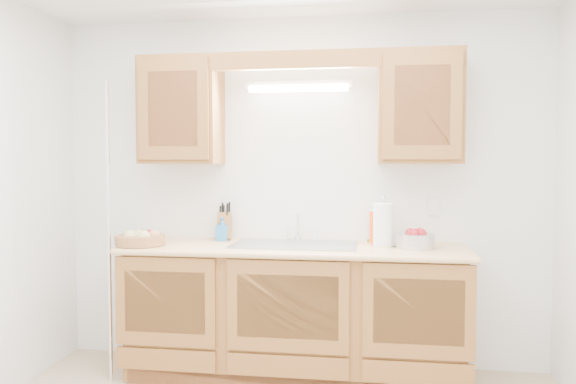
% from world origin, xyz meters
% --- Properties ---
extents(room, '(3.52, 3.50, 2.50)m').
position_xyz_m(room, '(0.00, 0.00, 1.25)').
color(room, tan).
rests_on(room, ground).
extents(base_cabinets, '(2.20, 0.60, 0.86)m').
position_xyz_m(base_cabinets, '(0.00, 1.20, 0.44)').
color(base_cabinets, '#925B2B').
rests_on(base_cabinets, ground).
extents(countertop, '(2.30, 0.63, 0.04)m').
position_xyz_m(countertop, '(0.00, 1.19, 0.88)').
color(countertop, '#E9BA7A').
rests_on(countertop, base_cabinets).
extents(upper_cabinet_left, '(0.55, 0.33, 0.75)m').
position_xyz_m(upper_cabinet_left, '(-0.83, 1.33, 1.83)').
color(upper_cabinet_left, '#925B2B').
rests_on(upper_cabinet_left, room).
extents(upper_cabinet_right, '(0.55, 0.33, 0.75)m').
position_xyz_m(upper_cabinet_right, '(0.83, 1.33, 1.83)').
color(upper_cabinet_right, '#925B2B').
rests_on(upper_cabinet_right, room).
extents(valance, '(2.20, 0.05, 0.12)m').
position_xyz_m(valance, '(0.00, 1.19, 2.14)').
color(valance, '#925B2B').
rests_on(valance, room).
extents(fluorescent_fixture, '(0.76, 0.08, 0.08)m').
position_xyz_m(fluorescent_fixture, '(0.00, 1.42, 2.00)').
color(fluorescent_fixture, white).
rests_on(fluorescent_fixture, room).
extents(sink, '(0.84, 0.46, 0.36)m').
position_xyz_m(sink, '(0.00, 1.21, 0.83)').
color(sink, '#9E9EA3').
rests_on(sink, countertop).
extents(wire_shelf_pole, '(0.03, 0.03, 2.00)m').
position_xyz_m(wire_shelf_pole, '(-1.20, 0.94, 1.00)').
color(wire_shelf_pole, silver).
rests_on(wire_shelf_pole, ground).
extents(outlet_plate, '(0.08, 0.01, 0.12)m').
position_xyz_m(outlet_plate, '(0.95, 1.49, 1.15)').
color(outlet_plate, white).
rests_on(outlet_plate, room).
extents(fruit_basket, '(0.34, 0.34, 0.10)m').
position_xyz_m(fruit_basket, '(-1.03, 1.05, 0.95)').
color(fruit_basket, '#A87243').
rests_on(fruit_basket, countertop).
extents(knife_block, '(0.12, 0.17, 0.28)m').
position_xyz_m(knife_block, '(-0.54, 1.41, 1.00)').
color(knife_block, '#925B2B').
rests_on(knife_block, countertop).
extents(orange_canister, '(0.09, 0.09, 0.23)m').
position_xyz_m(orange_canister, '(0.54, 1.41, 1.02)').
color(orange_canister, '#FF510E').
rests_on(orange_canister, countertop).
extents(soap_bottle, '(0.08, 0.08, 0.17)m').
position_xyz_m(soap_bottle, '(-0.54, 1.35, 0.99)').
color(soap_bottle, '#2776C4').
rests_on(soap_bottle, countertop).
extents(sponge, '(0.11, 0.08, 0.02)m').
position_xyz_m(sponge, '(0.54, 1.44, 0.91)').
color(sponge, '#CC333F').
rests_on(sponge, countertop).
extents(paper_towel, '(0.16, 0.16, 0.34)m').
position_xyz_m(paper_towel, '(0.59, 1.24, 1.04)').
color(paper_towel, silver).
rests_on(paper_towel, countertop).
extents(apple_bowl, '(0.28, 0.28, 0.13)m').
position_xyz_m(apple_bowl, '(0.80, 1.18, 0.96)').
color(apple_bowl, silver).
rests_on(apple_bowl, countertop).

